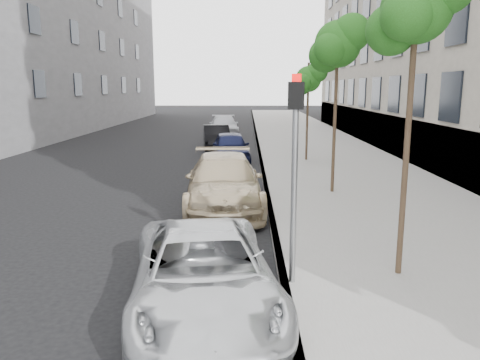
{
  "coord_description": "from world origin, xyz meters",
  "views": [
    {
      "loc": [
        0.54,
        -6.26,
        3.34
      ],
      "look_at": [
        0.4,
        2.95,
        1.5
      ],
      "focal_mm": 35.0,
      "sensor_mm": 36.0,
      "label": 1
    }
  ],
  "objects_px": {
    "minivan": "(204,273)",
    "sedan_blue": "(231,147)",
    "suv": "(224,182)",
    "tree_mid": "(339,44)",
    "signal_pole": "(295,157)",
    "tree_far": "(309,79)",
    "tree_near": "(418,9)",
    "sedan_black": "(217,137)",
    "sedan_rear": "(224,126)"
  },
  "relations": [
    {
      "from": "tree_far",
      "to": "suv",
      "type": "relative_size",
      "value": 0.84
    },
    {
      "from": "tree_near",
      "to": "suv",
      "type": "relative_size",
      "value": 1.02
    },
    {
      "from": "tree_near",
      "to": "tree_mid",
      "type": "relative_size",
      "value": 0.98
    },
    {
      "from": "tree_near",
      "to": "tree_mid",
      "type": "distance_m",
      "value": 6.5
    },
    {
      "from": "signal_pole",
      "to": "tree_near",
      "type": "bearing_deg",
      "value": 23.74
    },
    {
      "from": "signal_pole",
      "to": "sedan_rear",
      "type": "xyz_separation_m",
      "value": [
        -2.36,
        24.85,
        -1.55
      ]
    },
    {
      "from": "signal_pole",
      "to": "sedan_blue",
      "type": "distance_m",
      "value": 13.77
    },
    {
      "from": "tree_far",
      "to": "minivan",
      "type": "distance_m",
      "value": 14.93
    },
    {
      "from": "minivan",
      "to": "sedan_blue",
      "type": "distance_m",
      "value": 14.42
    },
    {
      "from": "minivan",
      "to": "sedan_blue",
      "type": "bearing_deg",
      "value": 81.66
    },
    {
      "from": "sedan_blue",
      "to": "sedan_rear",
      "type": "distance_m",
      "value": 11.29
    },
    {
      "from": "tree_mid",
      "to": "minivan",
      "type": "relative_size",
      "value": 1.18
    },
    {
      "from": "signal_pole",
      "to": "sedan_black",
      "type": "bearing_deg",
      "value": 109.22
    },
    {
      "from": "suv",
      "to": "sedan_rear",
      "type": "relative_size",
      "value": 1.06
    },
    {
      "from": "minivan",
      "to": "sedan_rear",
      "type": "bearing_deg",
      "value": 83.42
    },
    {
      "from": "sedan_black",
      "to": "sedan_rear",
      "type": "distance_m",
      "value": 6.72
    },
    {
      "from": "tree_near",
      "to": "minivan",
      "type": "relative_size",
      "value": 1.15
    },
    {
      "from": "sedan_rear",
      "to": "tree_near",
      "type": "bearing_deg",
      "value": -83.68
    },
    {
      "from": "tree_mid",
      "to": "signal_pole",
      "type": "distance_m",
      "value": 7.54
    },
    {
      "from": "tree_near",
      "to": "sedan_black",
      "type": "relative_size",
      "value": 1.32
    },
    {
      "from": "tree_far",
      "to": "signal_pole",
      "type": "relative_size",
      "value": 1.26
    },
    {
      "from": "suv",
      "to": "tree_far",
      "type": "bearing_deg",
      "value": 64.05
    },
    {
      "from": "sedan_blue",
      "to": "sedan_rear",
      "type": "height_order",
      "value": "sedan_rear"
    },
    {
      "from": "tree_far",
      "to": "sedan_black",
      "type": "distance_m",
      "value": 7.09
    },
    {
      "from": "tree_far",
      "to": "minivan",
      "type": "height_order",
      "value": "tree_far"
    },
    {
      "from": "tree_mid",
      "to": "sedan_black",
      "type": "relative_size",
      "value": 1.35
    },
    {
      "from": "tree_near",
      "to": "sedan_blue",
      "type": "height_order",
      "value": "tree_near"
    },
    {
      "from": "sedan_blue",
      "to": "tree_mid",
      "type": "bearing_deg",
      "value": -68.14
    },
    {
      "from": "sedan_blue",
      "to": "tree_far",
      "type": "bearing_deg",
      "value": -8.31
    },
    {
      "from": "tree_near",
      "to": "sedan_rear",
      "type": "xyz_separation_m",
      "value": [
        -4.28,
        24.44,
        -3.84
      ]
    },
    {
      "from": "signal_pole",
      "to": "sedan_rear",
      "type": "height_order",
      "value": "signal_pole"
    },
    {
      "from": "sedan_black",
      "to": "suv",
      "type": "bearing_deg",
      "value": -92.12
    },
    {
      "from": "tree_mid",
      "to": "tree_near",
      "type": "bearing_deg",
      "value": -90.0
    },
    {
      "from": "minivan",
      "to": "sedan_rear",
      "type": "relative_size",
      "value": 0.94
    },
    {
      "from": "tree_mid",
      "to": "tree_far",
      "type": "height_order",
      "value": "tree_mid"
    },
    {
      "from": "suv",
      "to": "tree_mid",
      "type": "bearing_deg",
      "value": 21.63
    },
    {
      "from": "tree_near",
      "to": "tree_far",
      "type": "relative_size",
      "value": 1.21
    },
    {
      "from": "tree_near",
      "to": "sedan_rear",
      "type": "distance_m",
      "value": 25.11
    },
    {
      "from": "sedan_blue",
      "to": "minivan",
      "type": "bearing_deg",
      "value": -94.88
    },
    {
      "from": "tree_mid",
      "to": "sedan_black",
      "type": "bearing_deg",
      "value": 111.18
    },
    {
      "from": "signal_pole",
      "to": "sedan_black",
      "type": "distance_m",
      "value": 18.36
    },
    {
      "from": "tree_far",
      "to": "suv",
      "type": "bearing_deg",
      "value": -112.42
    },
    {
      "from": "tree_mid",
      "to": "sedan_rear",
      "type": "relative_size",
      "value": 1.1
    },
    {
      "from": "tree_far",
      "to": "sedan_rear",
      "type": "relative_size",
      "value": 0.9
    },
    {
      "from": "tree_mid",
      "to": "suv",
      "type": "bearing_deg",
      "value": -154.85
    },
    {
      "from": "tree_near",
      "to": "sedan_blue",
      "type": "distance_m",
      "value": 14.16
    },
    {
      "from": "tree_near",
      "to": "tree_far",
      "type": "bearing_deg",
      "value": 90.0
    },
    {
      "from": "signal_pole",
      "to": "suv",
      "type": "height_order",
      "value": "signal_pole"
    },
    {
      "from": "tree_near",
      "to": "suv",
      "type": "xyz_separation_m",
      "value": [
        -3.33,
        4.94,
        -3.8
      ]
    },
    {
      "from": "tree_near",
      "to": "sedan_black",
      "type": "bearing_deg",
      "value": 103.78
    }
  ]
}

